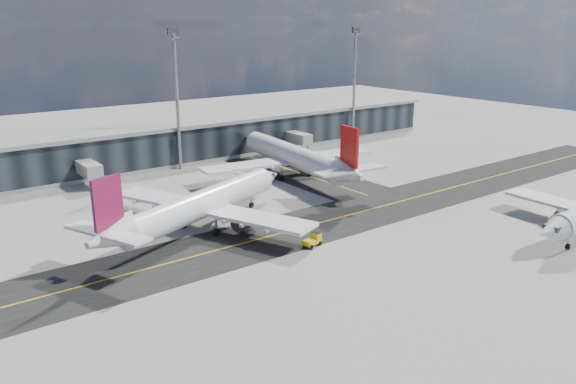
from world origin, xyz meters
The scene contains 8 objects.
ground centered at (0.00, 0.00, 0.00)m, with size 300.00×300.00×0.00m, color gray.
taxiway_lanes centered at (3.91, 10.74, 0.01)m, with size 180.00×63.00×0.03m.
terminal_concourse centered at (0.04, 54.93, 4.09)m, with size 152.00×19.80×8.80m.
floodlight_masts centered at (0.00, 48.00, 15.61)m, with size 102.50×0.70×28.90m.
airliner_af centered at (-14.65, 11.90, 4.05)m, with size 39.83×34.46×12.27m.
airliner_redtail centered at (14.85, 27.53, 4.34)m, with size 37.90×44.35×13.13m.
baggage_tug centered at (-5.04, -2.60, 0.88)m, with size 3.02×1.92×1.76m.
service_van centered at (20.93, 35.29, 0.76)m, with size 2.53×5.49×1.53m, color white.
Camera 1 is at (-51.53, -58.50, 29.54)m, focal length 35.00 mm.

